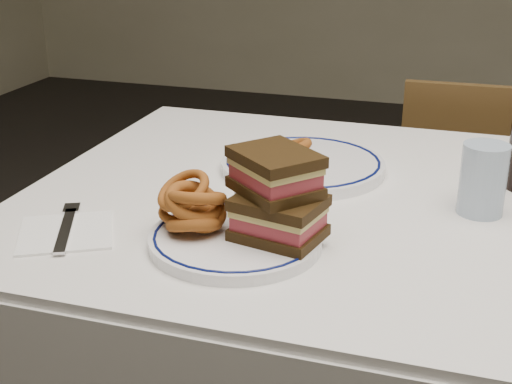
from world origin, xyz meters
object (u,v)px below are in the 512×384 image
(far_plate, at_px, (303,165))
(main_plate, at_px, (235,239))
(chair_far, at_px, (470,213))
(reuben_sandwich, at_px, (277,195))

(far_plate, bearing_deg, main_plate, -93.00)
(chair_far, distance_m, reuben_sandwich, 1.06)
(chair_far, distance_m, far_plate, 0.79)
(chair_far, xyz_separation_m, far_plate, (-0.30, -0.65, 0.33))
(main_plate, distance_m, far_plate, 0.32)
(reuben_sandwich, bearing_deg, main_plate, -164.02)
(reuben_sandwich, xyz_separation_m, far_plate, (-0.04, 0.30, -0.06))
(chair_far, height_order, reuben_sandwich, reuben_sandwich)
(main_plate, height_order, reuben_sandwich, reuben_sandwich)
(main_plate, bearing_deg, far_plate, 87.00)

